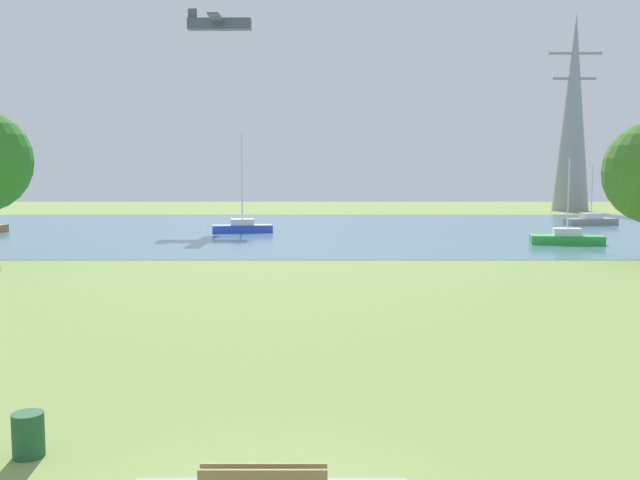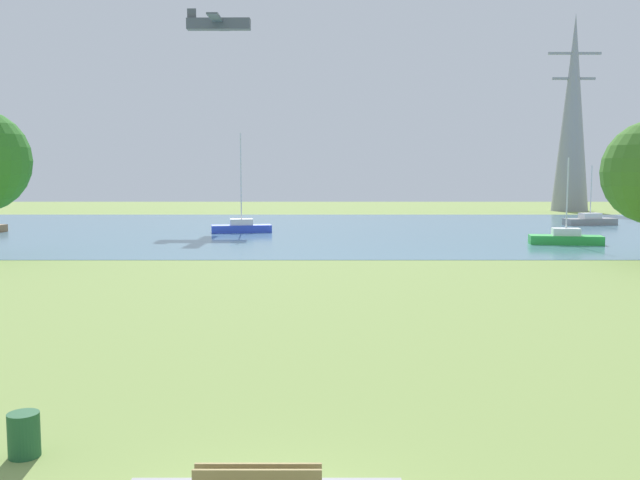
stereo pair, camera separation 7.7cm
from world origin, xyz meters
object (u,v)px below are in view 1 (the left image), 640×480
at_px(litter_bin, 25,435).
at_px(sailboat_green, 564,238).
at_px(sailboat_gray, 588,220).
at_px(sailboat_blue, 240,227).
at_px(light_aircraft, 216,24).
at_px(electricity_pylon, 570,113).

relative_size(litter_bin, sailboat_green, 0.14).
height_order(litter_bin, sailboat_gray, sailboat_gray).
xyz_separation_m(litter_bin, sailboat_green, (22.09, 35.72, 0.05)).
bearing_deg(sailboat_blue, light_aircraft, 103.75).
relative_size(sailboat_blue, light_aircraft, 0.95).
bearing_deg(sailboat_green, sailboat_gray, 64.34).
xyz_separation_m(litter_bin, electricity_pylon, (36.13, 74.87, 11.54)).
height_order(sailboat_blue, electricity_pylon, electricity_pylon).
xyz_separation_m(sailboat_gray, electricity_pylon, (5.98, 22.39, 11.49)).
relative_size(sailboat_gray, sailboat_blue, 0.68).
xyz_separation_m(litter_bin, sailboat_blue, (-1.09, 44.81, 0.08)).
xyz_separation_m(sailboat_green, sailboat_gray, (8.05, 16.76, -0.00)).
distance_m(sailboat_blue, light_aircraft, 25.36).
bearing_deg(light_aircraft, sailboat_green, -42.81).
height_order(sailboat_gray, light_aircraft, light_aircraft).
relative_size(sailboat_blue, electricity_pylon, 0.34).
relative_size(sailboat_gray, light_aircraft, 0.65).
bearing_deg(electricity_pylon, sailboat_gray, -104.96).
bearing_deg(light_aircraft, sailboat_blue, -76.25).
xyz_separation_m(sailboat_gray, sailboat_blue, (-31.23, -7.67, 0.03)).
distance_m(sailboat_green, light_aircraft, 41.67).
bearing_deg(sailboat_gray, litter_bin, -119.87).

